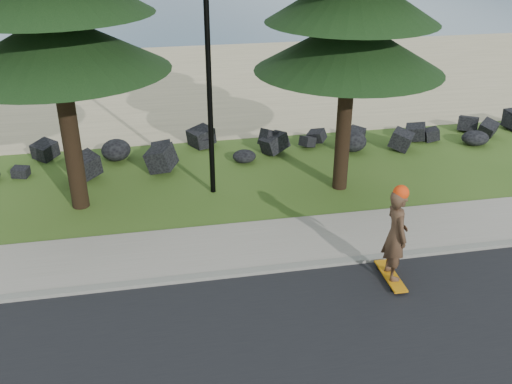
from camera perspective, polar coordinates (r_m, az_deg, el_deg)
ground at (r=12.96m, az=-2.56°, el=-6.11°), size 160.00×160.00×0.00m
kerb at (r=12.19m, az=-1.93°, el=-8.15°), size 160.00×0.20×0.10m
sidewalk at (r=13.11m, az=-2.70°, el=-5.50°), size 160.00×2.00×0.08m
beach_sand at (r=26.31m, az=-7.38°, el=10.86°), size 160.00×15.00×0.01m
seawall_boulders at (r=17.90m, az=-5.25°, el=3.41°), size 60.00×2.40×1.10m
lamp_post at (r=14.39m, az=-4.88°, el=14.99°), size 0.25×0.14×8.14m
skateboarder at (r=11.81m, az=13.80°, el=-4.21°), size 0.48×1.18×2.18m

